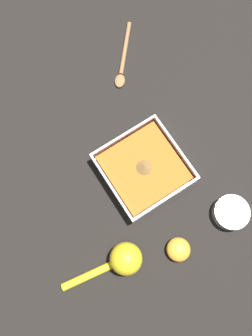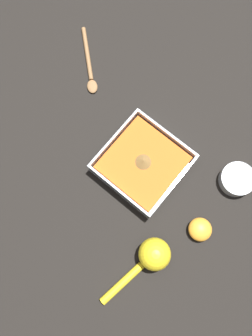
{
  "view_description": "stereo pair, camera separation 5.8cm",
  "coord_description": "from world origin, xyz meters",
  "px_view_note": "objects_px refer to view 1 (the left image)",
  "views": [
    {
      "loc": [
        -0.15,
        -0.1,
        0.82
      ],
      "look_at": [
        -0.04,
        0.06,
        0.02
      ],
      "focal_mm": 35.0,
      "sensor_mm": 36.0,
      "label": 1
    },
    {
      "loc": [
        -0.19,
        -0.06,
        0.82
      ],
      "look_at": [
        -0.04,
        0.06,
        0.02
      ],
      "focal_mm": 35.0,
      "sensor_mm": 36.0,
      "label": 2
    }
  ],
  "objects_px": {
    "lemon_squeezer": "(123,260)",
    "lemon_half": "(179,250)",
    "wooden_spoon": "(123,59)",
    "spice_bowl": "(231,213)",
    "square_dish": "(144,169)"
  },
  "relations": [
    {
      "from": "spice_bowl",
      "to": "wooden_spoon",
      "type": "distance_m",
      "value": 0.5
    },
    {
      "from": "wooden_spoon",
      "to": "lemon_half",
      "type": "bearing_deg",
      "value": 22.72
    },
    {
      "from": "spice_bowl",
      "to": "square_dish",
      "type": "bearing_deg",
      "value": 119.87
    },
    {
      "from": "lemon_squeezer",
      "to": "square_dish",
      "type": "bearing_deg",
      "value": 52.66
    },
    {
      "from": "spice_bowl",
      "to": "wooden_spoon",
      "type": "xyz_separation_m",
      "value": [
        0.01,
        0.5,
        -0.01
      ]
    },
    {
      "from": "square_dish",
      "to": "wooden_spoon",
      "type": "height_order",
      "value": "square_dish"
    },
    {
      "from": "lemon_squeezer",
      "to": "lemon_half",
      "type": "bearing_deg",
      "value": -13.88
    },
    {
      "from": "spice_bowl",
      "to": "lemon_half",
      "type": "bearing_deg",
      "value": -179.08
    },
    {
      "from": "spice_bowl",
      "to": "wooden_spoon",
      "type": "height_order",
      "value": "spice_bowl"
    },
    {
      "from": "wooden_spoon",
      "to": "lemon_squeezer",
      "type": "bearing_deg",
      "value": 8.24
    },
    {
      "from": "lemon_squeezer",
      "to": "wooden_spoon",
      "type": "distance_m",
      "value": 0.54
    },
    {
      "from": "square_dish",
      "to": "spice_bowl",
      "type": "relative_size",
      "value": 2.28
    },
    {
      "from": "lemon_squeezer",
      "to": "wooden_spoon",
      "type": "xyz_separation_m",
      "value": [
        0.29,
        0.45,
        -0.03
      ]
    },
    {
      "from": "square_dish",
      "to": "spice_bowl",
      "type": "xyz_separation_m",
      "value": [
        0.12,
        -0.21,
        -0.0
      ]
    },
    {
      "from": "lemon_squeezer",
      "to": "wooden_spoon",
      "type": "bearing_deg",
      "value": 65.88
    }
  ]
}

